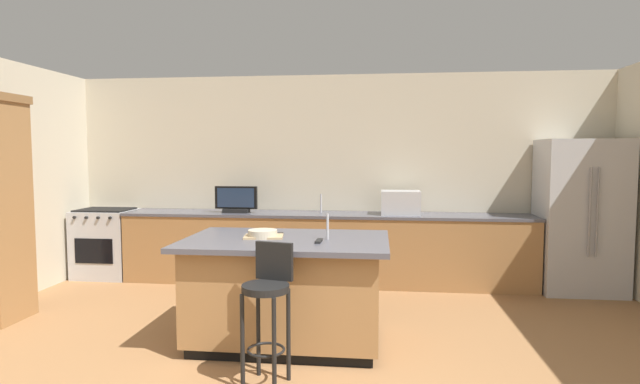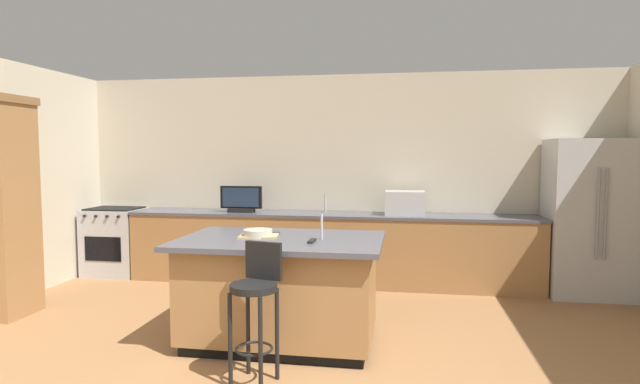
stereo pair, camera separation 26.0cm
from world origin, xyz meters
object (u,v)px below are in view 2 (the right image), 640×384
microwave (405,203)px  cell_phone (276,233)px  tv_remote (312,241)px  refrigerator (589,218)px  range_oven (116,241)px  bar_stool_center (256,299)px  cutting_board (259,236)px  tv_monitor (241,200)px  kitchen_island (281,289)px  fruit_bowl (258,233)px

microwave → cell_phone: size_ratio=3.20×
cell_phone → tv_remote: bearing=-54.0°
refrigerator → range_oven: 6.06m
range_oven → bar_stool_center: size_ratio=0.91×
range_oven → cutting_board: size_ratio=2.74×
tv_monitor → tv_remote: tv_monitor is taller
tv_monitor → bar_stool_center: (1.04, -2.82, -0.44)m
refrigerator → tv_monitor: bearing=-179.9°
kitchen_island → tv_monitor: size_ratio=3.20×
microwave → tv_remote: (-0.77, -2.24, -0.11)m
bar_stool_center → cell_phone: bearing=109.5°
cutting_board → kitchen_island: bearing=-5.9°
range_oven → cutting_board: 3.39m
kitchen_island → microwave: bearing=62.9°
bar_stool_center → fruit_bowl: bar_stool_center is taller
refrigerator → tv_remote: (-2.89, -2.19, 0.02)m
range_oven → cell_phone: size_ratio=6.14×
range_oven → refrigerator: bearing=-0.4°
bar_stool_center → cutting_board: bar_stool_center is taller
bar_stool_center → cutting_board: (-0.21, 0.81, 0.32)m
cell_phone → cutting_board: 0.23m
range_oven → fruit_bowl: 3.39m
microwave → tv_monitor: bearing=-178.6°
bar_stool_center → tv_remote: bar_stool_center is taller
refrigerator → tv_remote: size_ratio=10.76×
bar_stool_center → tv_remote: bearing=78.4°
cell_phone → range_oven: bearing=134.7°
refrigerator → range_oven: refrigerator is taller
range_oven → bar_stool_center: bar_stool_center is taller
tv_monitor → fruit_bowl: size_ratio=2.16×
refrigerator → tv_monitor: 4.22m
cell_phone → refrigerator: bearing=17.6°
range_oven → microwave: 3.97m
kitchen_island → fruit_bowl: (-0.21, 0.02, 0.49)m
microwave → refrigerator: bearing=-1.3°
microwave → fruit_bowl: size_ratio=1.89×
kitchen_island → bar_stool_center: bar_stool_center is taller
cell_phone → tv_remote: (0.40, -0.37, 0.01)m
tv_remote → cutting_board: size_ratio=0.51×
range_oven → fruit_bowl: (2.64, -2.06, 0.50)m
range_oven → tv_remote: (3.16, -2.23, 0.48)m
fruit_bowl → tv_monitor: bearing=112.1°
fruit_bowl → range_oven: bearing=142.0°
tv_monitor → cell_phone: size_ratio=3.67×
fruit_bowl → cell_phone: size_ratio=1.70×
kitchen_island → cell_phone: 0.52m
kitchen_island → microwave: 2.41m
fruit_bowl → bar_stool_center: bearing=-74.6°
bar_stool_center → fruit_bowl: (-0.22, 0.81, 0.35)m
bar_stool_center → range_oven: bearing=148.3°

